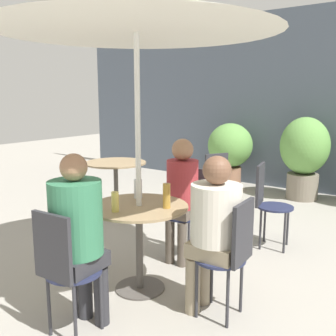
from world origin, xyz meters
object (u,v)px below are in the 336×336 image
(cafe_table_far, at_px, (116,174))
(umbrella, at_px, (136,13))
(beer_glass_0, at_px, (115,202))
(cafe_table_near, at_px, (139,225))
(seated_person_0, at_px, (78,229))
(bistro_chair_2, at_px, (189,205))
(bistro_chair_1, at_px, (232,249))
(seated_person_1, at_px, (214,223))
(potted_plant_0, at_px, (230,149))
(bistro_chair_3, at_px, (267,198))
(beer_glass_2, at_px, (138,189))
(bistro_chair_4, at_px, (213,181))
(potted_plant_1, at_px, (304,152))
(beer_glass_1, at_px, (167,196))
(seated_person_2, at_px, (182,189))
(bistro_chair_0, at_px, (63,264))

(cafe_table_far, height_order, umbrella, umbrella)
(beer_glass_0, bearing_deg, umbrella, 80.79)
(cafe_table_near, height_order, seated_person_0, seated_person_0)
(bistro_chair_2, bearing_deg, bistro_chair_1, -45.00)
(seated_person_0, xyz_separation_m, seated_person_1, (0.63, 0.72, -0.03))
(cafe_table_far, xyz_separation_m, potted_plant_0, (0.48, 2.35, 0.11))
(seated_person_1, xyz_separation_m, potted_plant_0, (-1.80, 3.70, -0.03))
(bistro_chair_3, relative_size, beer_glass_0, 5.73)
(seated_person_0, bearing_deg, beer_glass_2, -80.30)
(cafe_table_near, distance_m, bistro_chair_4, 1.96)
(potted_plant_1, distance_m, umbrella, 4.01)
(bistro_chair_3, distance_m, beer_glass_1, 1.51)
(bistro_chair_3, xyz_separation_m, beer_glass_2, (-0.63, -1.36, 0.27))
(bistro_chair_3, distance_m, beer_glass_0, 1.86)
(beer_glass_0, xyz_separation_m, umbrella, (0.04, 0.23, 1.40))
(seated_person_1, bearing_deg, umbrella, -90.00)
(beer_glass_0, distance_m, umbrella, 1.42)
(cafe_table_far, bearing_deg, seated_person_1, -30.65)
(bistro_chair_4, distance_m, potted_plant_0, 1.96)
(bistro_chair_4, xyz_separation_m, seated_person_0, (0.45, -2.59, 0.20))
(seated_person_2, bearing_deg, beer_glass_1, -69.66)
(bistro_chair_0, xyz_separation_m, bistro_chair_4, (-0.46, 2.74, 0.00))
(bistro_chair_0, xyz_separation_m, potted_plant_1, (0.11, 4.54, 0.20))
(seated_person_2, distance_m, beer_glass_0, 0.92)
(umbrella, bearing_deg, beer_glass_0, -99.21)
(bistro_chair_0, relative_size, bistro_chair_2, 1.00)
(bistro_chair_1, height_order, bistro_chair_2, same)
(cafe_table_far, bearing_deg, bistro_chair_3, 4.02)
(bistro_chair_0, bearing_deg, beer_glass_0, -84.91)
(seated_person_2, height_order, potted_plant_0, seated_person_2)
(beer_glass_0, distance_m, potted_plant_1, 3.96)
(umbrella, bearing_deg, seated_person_1, 3.60)
(seated_person_1, relative_size, umbrella, 0.51)
(potted_plant_0, bearing_deg, cafe_table_near, -73.31)
(bistro_chair_1, relative_size, potted_plant_0, 0.80)
(bistro_chair_3, bearing_deg, bistro_chair_4, 54.18)
(seated_person_1, height_order, potted_plant_1, potted_plant_1)
(beer_glass_2, distance_m, potted_plant_1, 3.56)
(cafe_table_near, height_order, bistro_chair_0, bistro_chair_0)
(umbrella, bearing_deg, seated_person_0, -86.40)
(bistro_chair_4, bearing_deg, seated_person_0, 37.11)
(cafe_table_near, relative_size, umbrella, 0.34)
(bistro_chair_1, bearing_deg, beer_glass_1, -96.16)
(potted_plant_0, bearing_deg, bistro_chair_1, -62.25)
(seated_person_2, xyz_separation_m, beer_glass_1, (0.27, -0.60, 0.10))
(beer_glass_1, height_order, umbrella, umbrella)
(cafe_table_near, bearing_deg, beer_glass_1, 19.27)
(seated_person_0, distance_m, seated_person_1, 0.96)
(seated_person_0, bearing_deg, bistro_chair_3, -104.63)
(seated_person_0, bearing_deg, umbrella, -90.00)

